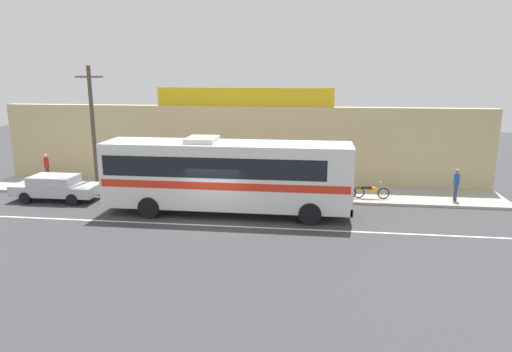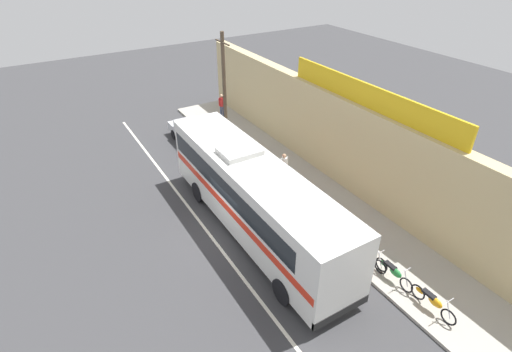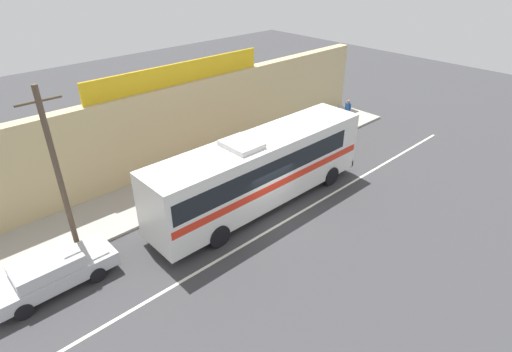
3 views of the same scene
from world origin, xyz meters
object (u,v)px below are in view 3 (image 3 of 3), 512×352
(parked_car, at_px, (51,272))
(pedestrian_far_left, at_px, (173,178))
(motorcycle_purple, at_px, (279,149))
(pedestrian_far_right, at_px, (348,109))
(motorcycle_green, at_px, (308,135))
(motorcycle_red, at_px, (291,143))
(utility_pole, at_px, (57,171))
(intercity_bus, at_px, (260,168))

(parked_car, distance_m, pedestrian_far_left, 7.33)
(motorcycle_purple, xyz_separation_m, pedestrian_far_right, (7.36, 0.41, 0.58))
(parked_car, bearing_deg, pedestrian_far_left, 19.18)
(pedestrian_far_right, bearing_deg, motorcycle_green, -177.65)
(parked_car, height_order, motorcycle_purple, parked_car)
(motorcycle_red, relative_size, motorcycle_green, 0.97)
(parked_car, bearing_deg, motorcycle_green, 6.76)
(utility_pole, height_order, motorcycle_red, utility_pole)
(intercity_bus, distance_m, parked_car, 9.76)
(parked_car, bearing_deg, motorcycle_purple, 7.23)
(utility_pole, bearing_deg, parked_car, -133.16)
(parked_car, xyz_separation_m, utility_pole, (1.56, 1.66, 3.05))
(parked_car, xyz_separation_m, motorcycle_purple, (14.01, 1.78, -0.17))
(pedestrian_far_right, bearing_deg, pedestrian_far_left, 179.14)
(utility_pole, distance_m, motorcycle_green, 15.72)
(motorcycle_purple, bearing_deg, intercity_bus, -146.43)
(intercity_bus, distance_m, pedestrian_far_right, 12.27)
(parked_car, bearing_deg, intercity_bus, -6.84)
(utility_pole, bearing_deg, pedestrian_far_left, 7.88)
(pedestrian_far_left, bearing_deg, motorcycle_green, -2.28)
(intercity_bus, bearing_deg, motorcycle_purple, 33.57)
(motorcycle_purple, xyz_separation_m, pedestrian_far_left, (-7.09, 0.63, 0.53))
(utility_pole, bearing_deg, motorcycle_purple, 0.53)
(intercity_bus, bearing_deg, parked_car, 173.16)
(intercity_bus, bearing_deg, motorcycle_red, 28.58)
(parked_car, xyz_separation_m, motorcycle_green, (16.94, 2.01, -0.17))
(motorcycle_purple, height_order, pedestrian_far_left, pedestrian_far_left)
(intercity_bus, distance_m, motorcycle_red, 6.56)
(motorcycle_green, bearing_deg, pedestrian_far_left, 177.72)
(utility_pole, relative_size, motorcycle_red, 3.74)
(parked_car, distance_m, motorcycle_purple, 14.12)
(utility_pole, relative_size, pedestrian_far_right, 4.08)
(intercity_bus, height_order, motorcycle_purple, intercity_bus)
(intercity_bus, xyz_separation_m, motorcycle_red, (5.61, 3.06, -1.50))
(utility_pole, distance_m, motorcycle_purple, 12.86)
(intercity_bus, distance_m, pedestrian_far_left, 4.56)
(utility_pole, distance_m, pedestrian_far_right, 19.99)
(motorcycle_purple, distance_m, pedestrian_far_left, 7.14)
(parked_car, distance_m, motorcycle_green, 17.06)
(parked_car, xyz_separation_m, pedestrian_far_right, (21.37, 2.19, 0.41))
(motorcycle_red, bearing_deg, motorcycle_green, 3.40)
(utility_pole, relative_size, pedestrian_far_left, 4.28)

